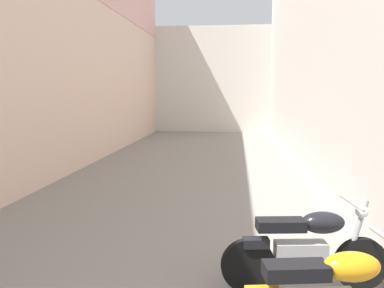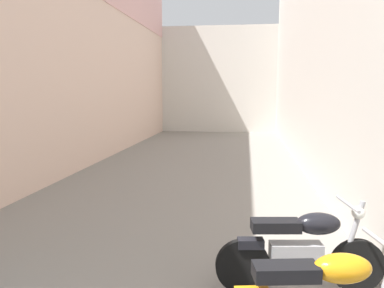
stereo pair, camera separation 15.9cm
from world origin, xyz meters
TOP-DOWN VIEW (x-y plane):
  - ground_plane at (0.00, 8.60)m, footprint 37.20×37.20m
  - building_left at (-3.24, 10.57)m, footprint 0.45×21.20m
  - building_right at (3.25, 10.60)m, footprint 0.45×21.20m
  - building_far_end at (0.00, 22.20)m, footprint 9.10×2.00m
  - motorcycle_fourth at (2.11, 4.55)m, footprint 1.84×0.58m

SIDE VIEW (x-z plane):
  - ground_plane at x=0.00m, z-range 0.00..0.00m
  - motorcycle_fourth at x=2.11m, z-range -0.02..1.02m
  - building_far_end at x=0.00m, z-range 0.00..5.59m
  - building_right at x=3.25m, z-range 0.00..7.71m
  - building_left at x=-3.24m, z-range 0.05..9.02m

